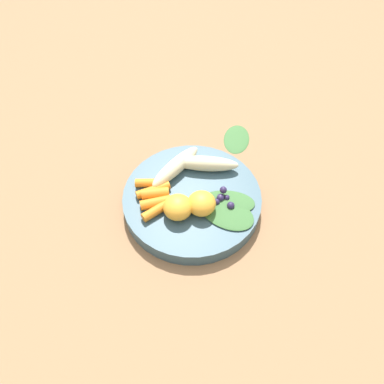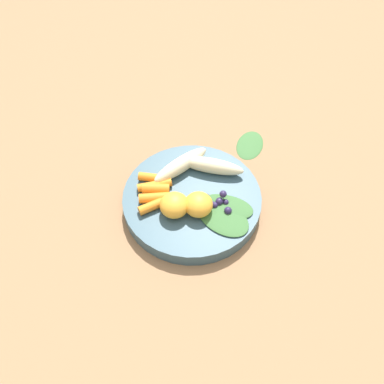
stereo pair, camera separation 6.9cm
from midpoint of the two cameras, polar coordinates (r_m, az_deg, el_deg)
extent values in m
plane|color=#99704C|center=(0.72, 2.74, -2.02)|extent=(2.40, 2.40, 0.00)
cylinder|color=#385666|center=(0.71, 2.78, -1.36)|extent=(0.25, 0.25, 0.03)
ellipsoid|color=beige|center=(0.72, 1.11, 3.77)|extent=(0.12, 0.03, 0.03)
ellipsoid|color=beige|center=(0.72, 5.46, 3.64)|extent=(0.09, 0.11, 0.03)
ellipsoid|color=#F4A833|center=(0.66, 3.91, -2.01)|extent=(0.05, 0.05, 0.04)
ellipsoid|color=#F4A833|center=(0.66, 0.41, -2.09)|extent=(0.05, 0.05, 0.04)
cylinder|color=orange|center=(0.71, -2.81, 1.89)|extent=(0.05, 0.05, 0.02)
cylinder|color=orange|center=(0.70, -2.64, 0.80)|extent=(0.06, 0.04, 0.01)
cylinder|color=orange|center=(0.69, -2.42, 0.31)|extent=(0.05, 0.05, 0.02)
cylinder|color=orange|center=(0.68, -2.59, -1.02)|extent=(0.05, 0.04, 0.02)
cylinder|color=orange|center=(0.67, -2.93, -2.24)|extent=(0.05, 0.03, 0.02)
sphere|color=#2D234C|center=(0.68, 6.80, -1.58)|extent=(0.01, 0.01, 0.01)
sphere|color=#2D234C|center=(0.68, 4.99, -1.29)|extent=(0.01, 0.01, 0.01)
sphere|color=#2D234C|center=(0.69, 7.76, -1.66)|extent=(0.01, 0.01, 0.01)
sphere|color=#2D234C|center=(0.68, 6.89, -1.50)|extent=(0.01, 0.01, 0.01)
sphere|color=#2D234C|center=(0.68, 5.87, -2.03)|extent=(0.01, 0.01, 0.01)
sphere|color=#2D234C|center=(0.67, 8.12, -2.87)|extent=(0.01, 0.01, 0.01)
sphere|color=#2D234C|center=(0.68, 6.19, -2.09)|extent=(0.01, 0.01, 0.01)
sphere|color=#2D234C|center=(0.68, 4.89, -1.02)|extent=(0.01, 0.01, 0.01)
sphere|color=#2D234C|center=(0.68, 7.39, -0.48)|extent=(0.01, 0.01, 0.01)
ellipsoid|color=#3D7038|center=(0.67, 7.36, -3.75)|extent=(0.08, 0.11, 0.00)
ellipsoid|color=#3D7038|center=(0.68, 7.82, -2.30)|extent=(0.09, 0.11, 0.00)
ellipsoid|color=#3D7038|center=(0.82, 10.74, 6.61)|extent=(0.10, 0.09, 0.01)
camera|label=1|loc=(0.03, -87.13, 3.74)|focal=37.02mm
camera|label=2|loc=(0.03, 92.87, -3.74)|focal=37.02mm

